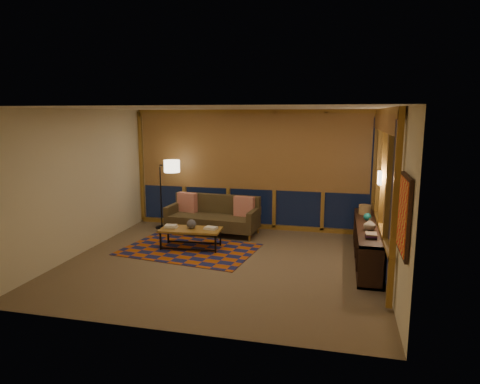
% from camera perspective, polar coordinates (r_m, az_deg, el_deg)
% --- Properties ---
extents(floor, '(5.50, 5.00, 0.01)m').
position_cam_1_polar(floor, '(7.71, -2.33, -9.39)').
color(floor, olive).
rests_on(floor, ground).
extents(ceiling, '(5.50, 5.00, 0.01)m').
position_cam_1_polar(ceiling, '(7.25, -2.49, 11.11)').
color(ceiling, beige).
rests_on(ceiling, walls).
extents(walls, '(5.51, 5.01, 2.70)m').
position_cam_1_polar(walls, '(7.36, -2.41, 0.55)').
color(walls, beige).
rests_on(walls, floor).
extents(window_wall_back, '(5.30, 0.16, 2.60)m').
position_cam_1_polar(window_wall_back, '(9.70, 1.50, 2.94)').
color(window_wall_back, '#AC7A2C').
rests_on(window_wall_back, walls).
extents(window_wall_right, '(0.16, 3.70, 2.60)m').
position_cam_1_polar(window_wall_right, '(7.72, 18.41, 0.48)').
color(window_wall_right, '#AC7A2C').
rests_on(window_wall_right, walls).
extents(wall_art, '(0.06, 0.74, 0.94)m').
position_cam_1_polar(wall_art, '(5.31, 20.99, -2.90)').
color(wall_art, red).
rests_on(wall_art, walls).
extents(wall_sconce, '(0.12, 0.18, 0.22)m').
position_cam_1_polar(wall_sconce, '(7.53, 18.14, 1.80)').
color(wall_sconce, beige).
rests_on(wall_sconce, walls).
extents(sofa, '(2.04, 0.95, 0.81)m').
position_cam_1_polar(sofa, '(9.42, -3.69, -3.15)').
color(sofa, brown).
rests_on(sofa, floor).
extents(pillow_left, '(0.48, 0.25, 0.46)m').
position_cam_1_polar(pillow_left, '(9.80, -7.04, -1.31)').
color(pillow_left, red).
rests_on(pillow_left, sofa).
extents(pillow_right, '(0.46, 0.20, 0.45)m').
position_cam_1_polar(pillow_right, '(9.30, 0.56, -1.88)').
color(pillow_right, red).
rests_on(pillow_right, sofa).
extents(area_rug, '(2.69, 1.98, 0.01)m').
position_cam_1_polar(area_rug, '(8.45, -6.81, -7.61)').
color(area_rug, '#A7490F').
rests_on(area_rug, floor).
extents(coffee_table, '(1.22, 0.63, 0.39)m').
position_cam_1_polar(coffee_table, '(8.49, -6.56, -6.18)').
color(coffee_table, '#AC7A2C').
rests_on(coffee_table, floor).
extents(book_stack_a, '(0.25, 0.20, 0.07)m').
position_cam_1_polar(book_stack_a, '(8.52, -9.20, -4.56)').
color(book_stack_a, white).
rests_on(book_stack_a, coffee_table).
extents(book_stack_b, '(0.29, 0.24, 0.05)m').
position_cam_1_polar(book_stack_b, '(8.35, -3.92, -4.82)').
color(book_stack_b, white).
rests_on(book_stack_b, coffee_table).
extents(ceramic_pot, '(0.23, 0.23, 0.19)m').
position_cam_1_polar(ceramic_pot, '(8.43, -6.50, -4.24)').
color(ceramic_pot, black).
rests_on(ceramic_pot, coffee_table).
extents(floor_lamp, '(0.63, 0.52, 1.61)m').
position_cam_1_polar(floor_lamp, '(9.96, -10.52, -0.22)').
color(floor_lamp, black).
rests_on(floor_lamp, floor).
extents(bookshelf, '(0.40, 2.70, 0.68)m').
position_cam_1_polar(bookshelf, '(8.01, 16.58, -6.51)').
color(bookshelf, black).
rests_on(bookshelf, floor).
extents(basket, '(0.27, 0.27, 0.18)m').
position_cam_1_polar(basket, '(8.71, 16.32, -2.25)').
color(basket, olive).
rests_on(basket, bookshelf).
extents(teal_bowl, '(0.14, 0.14, 0.14)m').
position_cam_1_polar(teal_bowl, '(8.19, 16.63, -3.19)').
color(teal_bowl, '#187D78').
rests_on(teal_bowl, bookshelf).
extents(vase, '(0.21, 0.21, 0.21)m').
position_cam_1_polar(vase, '(7.52, 16.91, -4.13)').
color(vase, tan).
rests_on(vase, bookshelf).
extents(shelf_book_stack, '(0.21, 0.27, 0.07)m').
position_cam_1_polar(shelf_book_stack, '(7.11, 17.09, -5.55)').
color(shelf_book_stack, white).
rests_on(shelf_book_stack, bookshelf).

